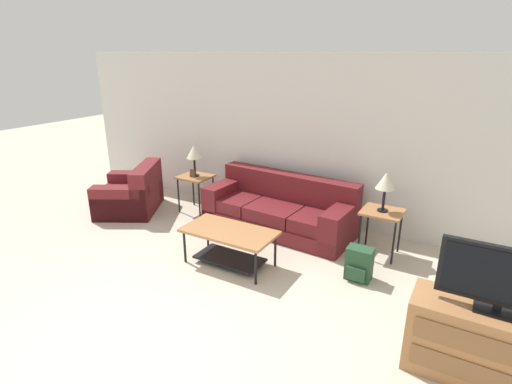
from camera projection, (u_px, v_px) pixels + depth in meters
name	position (u px, v px, depth m)	size (l,w,h in m)	color
ground_plane	(132.00, 346.00, 3.74)	(24.00, 24.00, 0.00)	beige
wall_back	(298.00, 139.00, 6.27)	(8.86, 0.06, 2.60)	silver
couch	(279.00, 210.00, 6.12)	(2.35, 1.05, 0.82)	maroon
armchair	(132.00, 194.00, 6.82)	(1.33, 1.40, 0.80)	maroon
coffee_table	(229.00, 239.00, 5.05)	(1.18, 0.61, 0.48)	#A87042
side_table_left	(195.00, 180.00, 6.71)	(0.52, 0.47, 0.63)	#A87042
side_table_right	(382.00, 216.00, 5.24)	(0.52, 0.47, 0.63)	#A87042
table_lamp_left	(194.00, 153.00, 6.55)	(0.24, 0.24, 0.53)	black
table_lamp_right	(386.00, 182.00, 5.09)	(0.24, 0.24, 0.53)	black
tv_console	(488.00, 347.00, 3.24)	(1.24, 0.47, 0.67)	#A87042
television	(504.00, 279.00, 3.03)	(0.93, 0.20, 0.56)	black
backpack	(359.00, 264.00, 4.77)	(0.30, 0.28, 0.41)	#23472D
picture_frame	(193.00, 173.00, 6.60)	(0.10, 0.04, 0.13)	#4C3828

